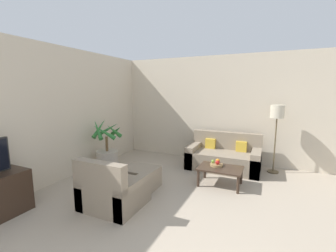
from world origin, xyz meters
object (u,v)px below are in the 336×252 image
(orange_fruit, at_px, (218,161))
(sofa_loveseat, at_px, (224,157))
(coffee_table, at_px, (220,170))
(apple_red, at_px, (218,162))
(floor_lamp, at_px, (277,116))
(fruit_bowl, at_px, (216,165))
(armchair, at_px, (113,191))
(ottoman, at_px, (140,178))
(potted_palm, at_px, (107,153))
(apple_green, at_px, (213,161))

(orange_fruit, bearing_deg, sofa_loveseat, 92.80)
(coffee_table, bearing_deg, sofa_loveseat, 97.12)
(coffee_table, height_order, apple_red, apple_red)
(apple_red, bearing_deg, floor_lamp, 49.22)
(sofa_loveseat, bearing_deg, fruit_bowl, -87.96)
(sofa_loveseat, relative_size, floor_lamp, 1.08)
(armchair, height_order, ottoman, armchair)
(sofa_loveseat, xyz_separation_m, armchair, (-1.25, -2.52, -0.01))
(potted_palm, relative_size, apple_red, 14.13)
(sofa_loveseat, relative_size, orange_fruit, 19.77)
(coffee_table, relative_size, apple_green, 12.73)
(floor_lamp, relative_size, coffee_table, 1.84)
(apple_green, bearing_deg, orange_fruit, 24.92)
(ottoman, bearing_deg, orange_fruit, 34.11)
(potted_palm, xyz_separation_m, floor_lamp, (3.55, 1.36, 0.89))
(floor_lamp, bearing_deg, apple_red, -130.78)
(potted_palm, height_order, sofa_loveseat, potted_palm)
(coffee_table, distance_m, apple_red, 0.15)
(potted_palm, height_order, armchair, potted_palm)
(ottoman, bearing_deg, floor_lamp, 39.95)
(apple_red, relative_size, armchair, 0.09)
(apple_red, bearing_deg, coffee_table, -18.70)
(sofa_loveseat, relative_size, coffee_table, 1.98)
(apple_green, bearing_deg, fruit_bowl, -20.72)
(floor_lamp, relative_size, fruit_bowl, 6.22)
(fruit_bowl, distance_m, ottoman, 1.50)
(floor_lamp, relative_size, armchair, 1.72)
(apple_green, xyz_separation_m, armchair, (-1.20, -1.61, -0.17))
(fruit_bowl, distance_m, apple_red, 0.08)
(coffee_table, xyz_separation_m, fruit_bowl, (-0.09, 0.06, 0.07))
(apple_red, height_order, apple_green, apple_red)
(floor_lamp, relative_size, apple_red, 18.17)
(orange_fruit, xyz_separation_m, ottoman, (-1.27, -0.86, -0.25))
(potted_palm, height_order, apple_red, potted_palm)
(apple_red, xyz_separation_m, orange_fruit, (-0.02, 0.11, -0.00))
(floor_lamp, distance_m, apple_green, 1.78)
(apple_red, distance_m, armchair, 2.04)
(floor_lamp, xyz_separation_m, fruit_bowl, (-1.04, -1.14, -0.89))
(coffee_table, bearing_deg, orange_fruit, 122.86)
(fruit_bowl, xyz_separation_m, armchair, (-1.28, -1.58, -0.12))
(orange_fruit, relative_size, armchair, 0.09)
(fruit_bowl, bearing_deg, apple_green, 159.28)
(apple_green, distance_m, armchair, 2.02)
(orange_fruit, bearing_deg, coffee_table, -57.14)
(orange_fruit, bearing_deg, apple_green, -155.08)
(coffee_table, bearing_deg, ottoman, -151.51)
(fruit_bowl, height_order, ottoman, fruit_bowl)
(ottoman, bearing_deg, sofa_loveseat, 54.58)
(sofa_loveseat, bearing_deg, floor_lamp, 10.51)
(coffee_table, xyz_separation_m, orange_fruit, (-0.08, 0.13, 0.14))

